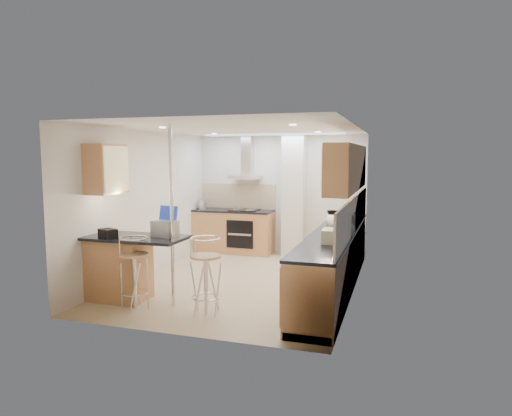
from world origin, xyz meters
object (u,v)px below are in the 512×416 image
(bar_stool_end, at_px, (206,276))
(microwave, at_px, (341,223))
(laptop, at_px, (165,229))
(bar_stool_near, at_px, (134,273))
(bread_bin, at_px, (333,236))

(bar_stool_end, bearing_deg, microwave, 4.50)
(microwave, bearing_deg, laptop, 103.71)
(microwave, distance_m, bar_stool_end, 2.15)
(bar_stool_near, relative_size, bar_stool_end, 0.96)
(microwave, height_order, bread_bin, microwave)
(microwave, height_order, laptop, microwave)
(bar_stool_near, bearing_deg, microwave, 42.66)
(bread_bin, bearing_deg, laptop, -173.19)
(microwave, xyz_separation_m, bar_stool_near, (-2.57, -1.46, -0.58))
(bread_bin, bearing_deg, microwave, 86.78)
(microwave, relative_size, laptop, 1.78)
(laptop, bearing_deg, bar_stool_end, -11.86)
(laptop, relative_size, bread_bin, 0.95)
(microwave, xyz_separation_m, bar_stool_end, (-1.56, -1.37, -0.56))
(laptop, xyz_separation_m, bar_stool_end, (0.76, -0.32, -0.54))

